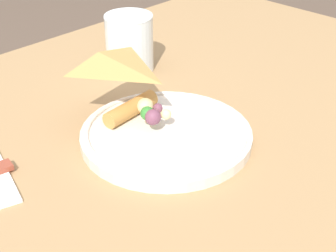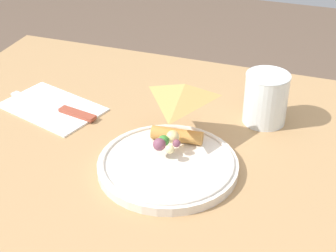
# 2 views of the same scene
# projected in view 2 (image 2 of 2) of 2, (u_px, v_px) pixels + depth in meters

# --- Properties ---
(dining_table) EXTENTS (1.18, 0.76, 0.70)m
(dining_table) POSITION_uv_depth(u_px,v_px,m) (196.00, 198.00, 0.96)
(dining_table) COLOR #A87F51
(dining_table) RESTS_ON ground_plane
(plate_pizza) EXTENTS (0.24, 0.24, 0.05)m
(plate_pizza) POSITION_uv_depth(u_px,v_px,m) (168.00, 161.00, 0.87)
(plate_pizza) COLOR silver
(plate_pizza) RESTS_ON dining_table
(milk_glass) EXTENTS (0.08, 0.08, 0.10)m
(milk_glass) POSITION_uv_depth(u_px,v_px,m) (266.00, 100.00, 0.98)
(milk_glass) COLOR white
(milk_glass) RESTS_ON dining_table
(napkin_folded) EXTENTS (0.23, 0.18, 0.00)m
(napkin_folded) POSITION_uv_depth(u_px,v_px,m) (52.00, 107.00, 1.05)
(napkin_folded) COLOR white
(napkin_folded) RESTS_ON dining_table
(butter_knife) EXTENTS (0.22, 0.06, 0.01)m
(butter_knife) POSITION_uv_depth(u_px,v_px,m) (56.00, 107.00, 1.04)
(butter_knife) COLOR #99422D
(butter_knife) RESTS_ON napkin_folded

